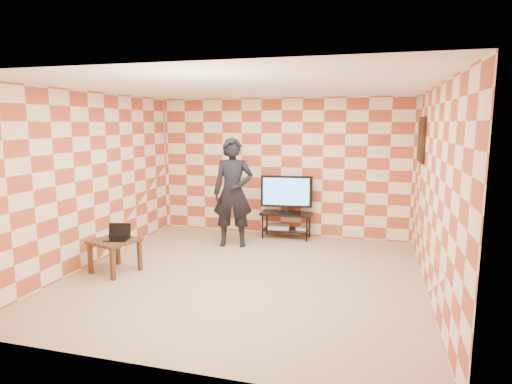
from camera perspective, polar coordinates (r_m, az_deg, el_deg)
floor at (r=6.39m, az=-1.44°, el=-11.07°), size 5.00×5.00×0.00m
wall_back at (r=8.46m, az=3.40°, el=3.32°), size 5.00×0.02×2.70m
wall_front at (r=3.77m, az=-12.53°, el=-4.28°), size 5.00×0.02×2.70m
wall_left at (r=7.18m, az=-20.97°, el=1.68°), size 0.02×5.00×2.70m
wall_right at (r=5.86m, az=22.63°, el=-0.01°), size 0.02×5.00×2.70m
ceiling at (r=6.02m, az=-1.55°, el=13.82°), size 5.00×5.00×0.02m
wall_art at (r=7.33m, az=21.19°, el=6.52°), size 0.04×0.72×0.72m
tv_stand at (r=8.32m, az=4.06°, el=-3.66°), size 0.98×0.44×0.50m
tv at (r=8.22m, az=4.09°, el=-0.04°), size 0.99×0.22×0.72m
dvd_player at (r=8.38m, az=3.06°, el=-4.67°), size 0.44×0.33×0.07m
game_console at (r=8.33m, az=6.14°, el=-4.89°), size 0.22×0.18×0.05m
side_table at (r=6.75m, az=-18.32°, el=-6.77°), size 0.75×0.75×0.50m
laptop at (r=6.73m, az=-17.91°, el=-5.58°), size 0.38×0.32×0.23m
person at (r=7.68m, az=-3.07°, el=-0.07°), size 0.80×0.61×1.96m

